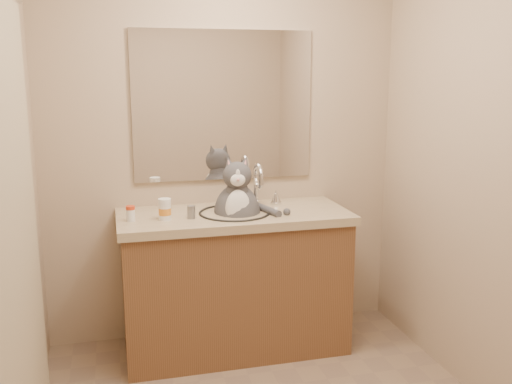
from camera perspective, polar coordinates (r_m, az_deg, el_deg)
room at (r=2.34m, az=2.71°, el=0.75°), size 2.22×2.52×2.42m
vanity at (r=3.45m, az=-2.17°, el=-8.61°), size 1.34×0.59×1.12m
mirror at (r=3.50m, az=-3.26°, el=8.59°), size 1.10×0.02×0.90m
shower_curtain at (r=2.40m, az=-22.85°, el=-4.02°), size 0.02×1.30×1.93m
cat at (r=3.32m, az=-1.86°, el=-1.79°), size 0.38×0.36×0.54m
pill_bottle_redcap at (r=3.19m, az=-12.43°, el=-2.11°), size 0.06×0.06×0.09m
pill_bottle_orange at (r=3.18m, az=-9.10°, el=-1.76°), size 0.08×0.08×0.12m
grey_canister at (r=3.20m, az=-6.49°, el=-2.02°), size 0.05×0.05×0.07m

